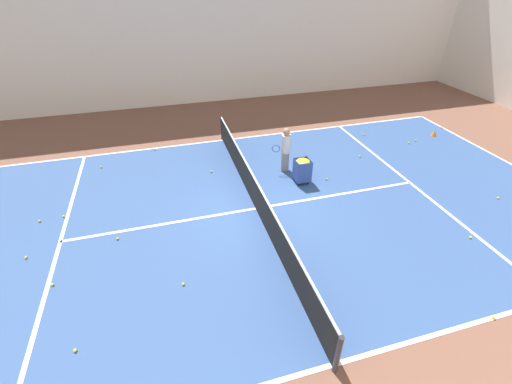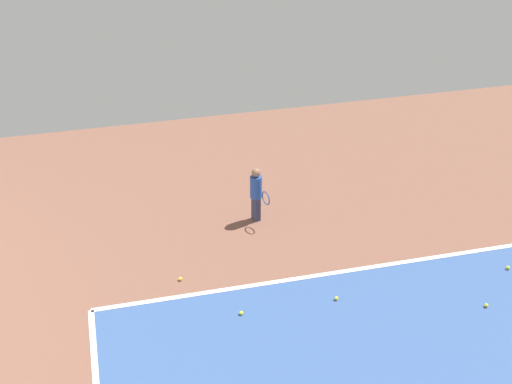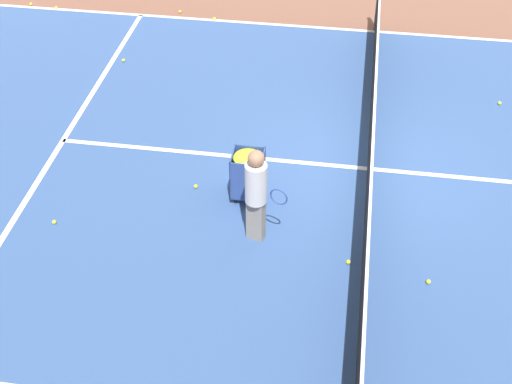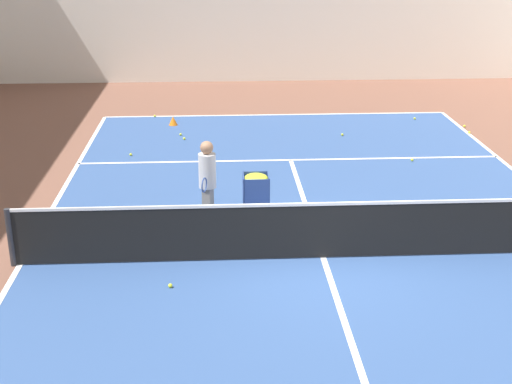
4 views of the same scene
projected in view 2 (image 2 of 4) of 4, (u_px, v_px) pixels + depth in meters
The scene contains 7 objects.
line_baseline_near at pixel (375, 267), 13.15m from camera, with size 10.32×0.10×0.00m, color white.
player_near_baseline at pixel (256, 191), 14.16m from camera, with size 0.33×0.56×1.18m.
tennis_ball_2 at pixel (241, 313), 11.99m from camera, with size 0.07×0.07×0.07m, color yellow.
tennis_ball_3 at pixel (508, 268), 13.07m from camera, with size 0.07×0.07×0.07m, color yellow.
tennis_ball_6 at pixel (486, 305), 12.16m from camera, with size 0.07×0.07×0.07m, color yellow.
tennis_ball_14 at pixel (336, 298), 12.32m from camera, with size 0.07×0.07×0.07m, color yellow.
tennis_ball_16 at pixel (180, 279), 12.78m from camera, with size 0.07×0.07×0.07m, color yellow.
Camera 2 is at (4.65, -0.34, 7.99)m, focal length 50.00 mm.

